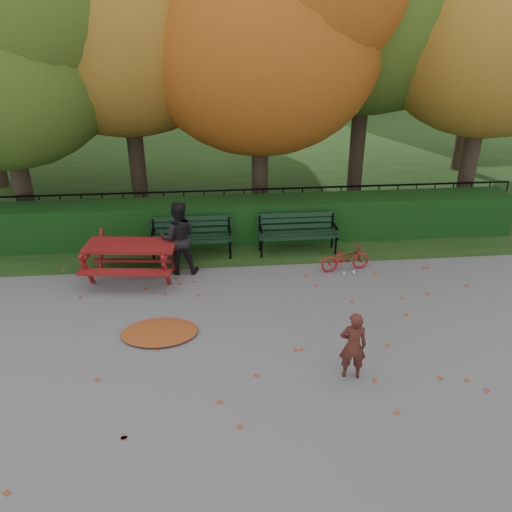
{
  "coord_description": "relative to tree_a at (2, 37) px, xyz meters",
  "views": [
    {
      "loc": [
        -0.86,
        -6.68,
        4.91
      ],
      "look_at": [
        -0.07,
        1.43,
        1.0
      ],
      "focal_mm": 35.0,
      "sensor_mm": 36.0,
      "label": 1
    }
  ],
  "objects": [
    {
      "name": "ground",
      "position": [
        5.19,
        -5.58,
        -4.52
      ],
      "size": [
        90.0,
        90.0,
        0.0
      ],
      "primitive_type": "plane",
      "color": "slate",
      "rests_on": "ground"
    },
    {
      "name": "grass_strip",
      "position": [
        5.19,
        8.42,
        -4.52
      ],
      "size": [
        90.0,
        90.0,
        0.0
      ],
      "primitive_type": "plane",
      "color": "#193514",
      "rests_on": "ground"
    },
    {
      "name": "hedge",
      "position": [
        5.19,
        -1.08,
        -4.02
      ],
      "size": [
        13.0,
        0.9,
        1.0
      ],
      "primitive_type": "cube",
      "color": "black",
      "rests_on": "ground"
    },
    {
      "name": "iron_fence",
      "position": [
        5.19,
        -0.28,
        -3.98
      ],
      "size": [
        14.0,
        0.04,
        1.02
      ],
      "color": "black",
      "rests_on": "ground"
    },
    {
      "name": "tree_a",
      "position": [
        0.0,
        0.0,
        0.0
      ],
      "size": [
        5.88,
        5.6,
        7.48
      ],
      "color": "black",
      "rests_on": "ground"
    },
    {
      "name": "tree_c",
      "position": [
        6.02,
        0.38,
        0.3
      ],
      "size": [
        6.3,
        6.0,
        8.0
      ],
      "color": "black",
      "rests_on": "ground"
    },
    {
      "name": "tree_g",
      "position": [
        13.52,
        4.18,
        0.85
      ],
      "size": [
        6.3,
        6.0,
        8.55
      ],
      "color": "black",
      "rests_on": "ground"
    },
    {
      "name": "bench_left",
      "position": [
        3.89,
        -1.88,
        -4.0
      ],
      "size": [
        1.8,
        0.57,
        0.88
      ],
      "color": "black",
      "rests_on": "ground"
    },
    {
      "name": "bench_right",
      "position": [
        6.29,
        -1.88,
        -4.0
      ],
      "size": [
        1.8,
        0.57,
        0.88
      ],
      "color": "black",
      "rests_on": "ground"
    },
    {
      "name": "picnic_table",
      "position": [
        2.69,
        -2.87,
        -3.92
      ],
      "size": [
        1.97,
        1.67,
        0.88
      ],
      "rotation": [
        0.0,
        0.0,
        -0.12
      ],
      "color": "maroon",
      "rests_on": "ground"
    },
    {
      "name": "leaf_pile",
      "position": [
        3.38,
        -5.0,
        -4.47
      ],
      "size": [
        1.35,
        0.97,
        0.09
      ],
      "primitive_type": "ellipsoid",
      "rotation": [
        0.0,
        0.0,
        0.05
      ],
      "color": "maroon",
      "rests_on": "ground"
    },
    {
      "name": "leaf_scatter",
      "position": [
        5.19,
        -5.28,
        -4.51
      ],
      "size": [
        9.0,
        5.7,
        0.01
      ],
      "primitive_type": null,
      "color": "maroon",
      "rests_on": "ground"
    },
    {
      "name": "child",
      "position": [
        6.34,
        -6.39,
        -3.97
      ],
      "size": [
        0.44,
        0.33,
        1.11
      ],
      "primitive_type": "imported",
      "rotation": [
        0.0,
        0.0,
        2.97
      ],
      "color": "#471E16",
      "rests_on": "ground"
    },
    {
      "name": "adult",
      "position": [
        3.65,
        -2.68,
        -3.73
      ],
      "size": [
        0.76,
        0.6,
        1.57
      ],
      "primitive_type": "imported",
      "rotation": [
        0.0,
        0.0,
        3.14
      ],
      "color": "black",
      "rests_on": "ground"
    },
    {
      "name": "bicycle",
      "position": [
        7.15,
        -2.95,
        -4.24
      ],
      "size": [
        1.13,
        0.55,
        0.57
      ],
      "primitive_type": "imported",
      "rotation": [
        0.0,
        0.0,
        1.73
      ],
      "color": "#B7101A",
      "rests_on": "ground"
    }
  ]
}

